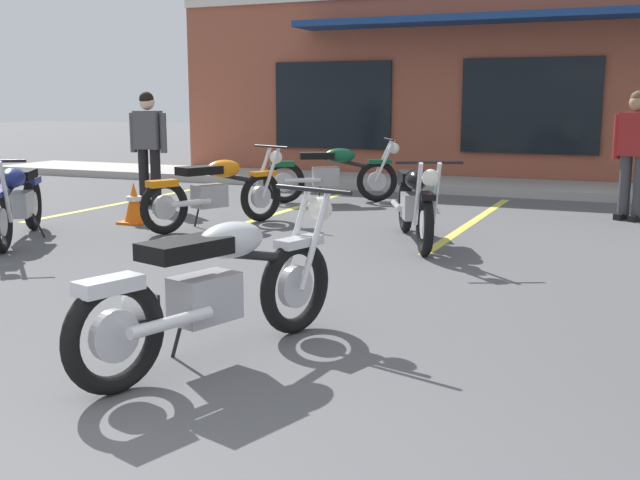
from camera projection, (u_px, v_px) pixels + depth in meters
The scene contains 13 objects.
ground_plane at pixel (342, 309), 5.82m from camera, with size 80.00×80.00×0.00m, color #515154.
sidewalk_kerb at pixel (518, 188), 13.24m from camera, with size 22.00×1.80×0.14m, color #A8A59E.
brick_storefront_building at pixel (550, 84), 16.07m from camera, with size 14.38×6.09×3.76m.
painted_stall_lines at pixel (473, 221), 10.00m from camera, with size 10.78×4.80×0.01m.
motorcycle_foreground_classic at pixel (218, 285), 4.63m from camera, with size 0.93×2.05×0.98m.
motorcycle_red_sportbike at pixel (16, 200), 8.55m from camera, with size 1.34×1.87×0.98m.
motorcycle_black_cruiser at pixel (415, 202), 8.40m from camera, with size 1.16×1.97×0.98m.
motorcycle_blue_standard at pixel (216, 190), 9.48m from camera, with size 1.14×1.98×0.98m.
motorcycle_green_cafe_racer at pixel (332, 172), 11.80m from camera, with size 1.89×1.31×0.98m.
person_in_black_shirt at pixel (148, 142), 11.34m from camera, with size 0.61×0.30×1.68m.
person_near_building at pixel (635, 147), 9.95m from camera, with size 0.58×0.39×1.68m.
helmet_on_pavement at pixel (140, 303), 5.50m from camera, with size 0.26×0.26×0.26m.
traffic_cone at pixel (134, 203), 9.81m from camera, with size 0.34×0.34×0.53m.
Camera 1 is at (2.07, -1.33, 1.56)m, focal length 43.27 mm.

